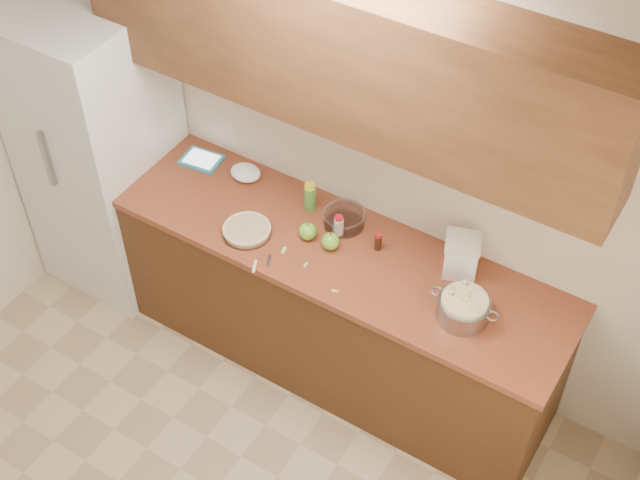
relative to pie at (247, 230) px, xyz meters
The scene contains 19 objects.
room_shell 1.41m from the pie, 75.07° to the right, with size 3.60×3.60×3.60m.
counter_run 0.61m from the pie, 23.55° to the left, with size 2.64×0.68×0.92m.
upper_cabinets 1.11m from the pie, 41.21° to the left, with size 2.60×0.34×0.70m, color brown.
fridge 1.09m from the pie, behind, with size 0.70×0.70×1.80m, color silver.
pie is the anchor object (origin of this frame).
colander 1.17m from the pie, ahead, with size 0.34×0.25×0.13m.
flour_canister 1.08m from the pie, 18.21° to the left, with size 0.22×0.22×0.21m.
tablet 0.63m from the pie, 148.60° to the left, with size 0.23×0.19×0.02m.
paring_knife 0.24m from the pie, 43.08° to the right, with size 0.08×0.15×0.02m.
lemon_bottle 0.37m from the pie, 61.97° to the left, with size 0.06×0.06×0.17m.
cinnamon_shaker 0.47m from the pie, 31.98° to the left, with size 0.05×0.05×0.12m.
vanilla_bottle 0.67m from the pie, 22.44° to the left, with size 0.04×0.04×0.10m.
mixing_bowl 0.50m from the pie, 39.15° to the left, with size 0.22×0.22×0.08m.
paper_towel 0.42m from the pie, 125.99° to the left, with size 0.17×0.14×0.07m, color white.
apple_left 0.31m from the pie, 25.85° to the left, with size 0.09×0.09×0.10m.
apple_center 0.43m from the pie, 18.10° to the left, with size 0.09×0.09×0.10m.
peel_a 0.23m from the pie, ahead, with size 0.04×0.02×0.00m, color #A5C961.
peel_b 0.37m from the pie, ahead, with size 0.03×0.01×0.00m, color #A5C961.
peel_c 0.59m from the pie, ahead, with size 0.03×0.01×0.00m, color #A5C961.
Camera 1 is at (1.64, -1.18, 4.12)m, focal length 50.00 mm.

